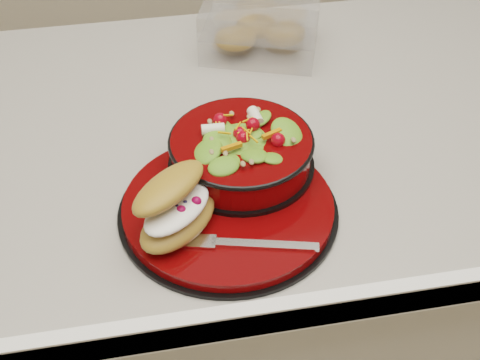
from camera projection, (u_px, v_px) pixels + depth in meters
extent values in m
cube|color=silver|center=(287.00, 300.00, 1.38)|extent=(1.16, 0.66, 0.86)
cube|color=#AAA59B|center=(300.00, 126.00, 1.08)|extent=(1.24, 0.74, 0.04)
cube|color=white|center=(372.00, 301.00, 0.82)|extent=(1.24, 0.02, 0.05)
cylinder|color=black|center=(228.00, 212.00, 0.90)|extent=(0.30, 0.30, 0.01)
cylinder|color=#620303|center=(228.00, 206.00, 0.90)|extent=(0.28, 0.28, 0.01)
torus|color=black|center=(237.00, 209.00, 0.89)|extent=(0.16, 0.16, 0.01)
cylinder|color=black|center=(241.00, 165.00, 0.95)|extent=(0.21, 0.21, 0.01)
cylinder|color=#620303|center=(241.00, 151.00, 0.93)|extent=(0.19, 0.19, 0.04)
torus|color=black|center=(241.00, 141.00, 0.92)|extent=(0.20, 0.20, 0.01)
ellipsoid|color=#4F8023|center=(241.00, 145.00, 0.92)|extent=(0.17, 0.17, 0.07)
sphere|color=red|center=(271.00, 119.00, 0.90)|extent=(0.02, 0.02, 0.02)
sphere|color=red|center=(245.00, 105.00, 0.93)|extent=(0.02, 0.02, 0.02)
sphere|color=red|center=(214.00, 115.00, 0.91)|extent=(0.02, 0.02, 0.02)
sphere|color=red|center=(220.00, 136.00, 0.87)|extent=(0.02, 0.02, 0.02)
sphere|color=red|center=(256.00, 139.00, 0.87)|extent=(0.02, 0.02, 0.02)
cylinder|color=silver|center=(256.00, 106.00, 0.93)|extent=(0.03, 0.04, 0.02)
cylinder|color=silver|center=(213.00, 118.00, 0.91)|extent=(0.04, 0.03, 0.02)
cube|color=orange|center=(231.00, 136.00, 0.87)|extent=(0.03, 0.03, 0.01)
cube|color=orange|center=(272.00, 123.00, 0.90)|extent=(0.03, 0.02, 0.01)
ellipsoid|color=#A47032|center=(178.00, 221.00, 0.84)|extent=(0.14, 0.14, 0.03)
ellipsoid|color=white|center=(177.00, 209.00, 0.83)|extent=(0.12, 0.12, 0.02)
ellipsoid|color=#A47032|center=(174.00, 187.00, 0.83)|extent=(0.13, 0.13, 0.03)
sphere|color=#A70B35|center=(161.00, 208.00, 0.82)|extent=(0.01, 0.01, 0.01)
sphere|color=#A70B35|center=(181.00, 210.00, 0.82)|extent=(0.01, 0.01, 0.01)
sphere|color=#A70B35|center=(196.00, 201.00, 0.83)|extent=(0.01, 0.01, 0.01)
sphere|color=#191947|center=(170.00, 203.00, 0.83)|extent=(0.01, 0.01, 0.01)
sphere|color=#191947|center=(185.00, 204.00, 0.83)|extent=(0.01, 0.01, 0.01)
sphere|color=#191947|center=(177.00, 208.00, 0.82)|extent=(0.01, 0.01, 0.01)
cube|color=silver|center=(265.00, 245.00, 0.83)|extent=(0.13, 0.05, 0.00)
cube|color=silver|center=(199.00, 241.00, 0.84)|extent=(0.05, 0.03, 0.00)
cube|color=white|center=(260.00, 38.00, 1.21)|extent=(0.24, 0.20, 0.05)
cube|color=white|center=(261.00, 14.00, 1.17)|extent=(0.24, 0.20, 0.04)
ellipsoid|color=#A47032|center=(235.00, 39.00, 1.20)|extent=(0.08, 0.06, 0.04)
ellipsoid|color=#A47032|center=(285.00, 34.00, 1.21)|extent=(0.08, 0.06, 0.04)
ellipsoid|color=#A47032|center=(256.00, 27.00, 1.23)|extent=(0.08, 0.06, 0.04)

